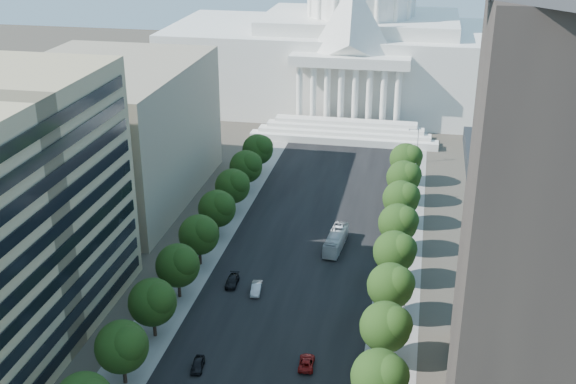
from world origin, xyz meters
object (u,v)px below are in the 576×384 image
Objects in this scene: car_red at (306,363)px; car_silver at (256,289)px; car_dark_a at (198,365)px; car_dark_b at (232,281)px; city_bus at (336,240)px.

car_silver is at bearing -61.75° from car_red.
car_silver reaches higher than car_dark_a.
car_silver is 0.98× the size of car_dark_b.
car_dark_a is 44.92m from city_bus.
car_dark_b is 24.13m from city_bus.
car_dark_a is at bearing -90.09° from car_dark_b.
car_dark_b is at bearing 86.38° from car_dark_a.
car_dark_a is 23.07m from car_silver.
car_dark_b is (-4.84, 1.78, -0.08)m from car_silver.
car_silver is at bearing 74.53° from car_dark_a.
car_dark_a is at bearing -104.61° from city_bus.
city_bus is at bearing 53.35° from car_silver.
city_bus reaches higher than car_red.
car_dark_a is 0.85× the size of car_dark_b.
car_dark_b is (-16.99, 20.97, 0.05)m from car_red.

